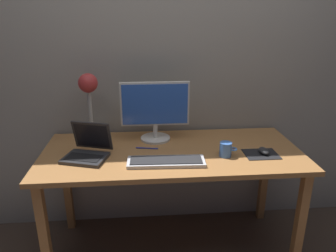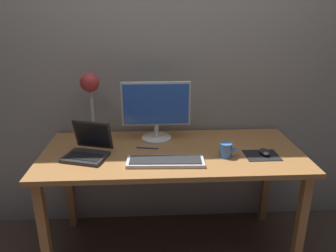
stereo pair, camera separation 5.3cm
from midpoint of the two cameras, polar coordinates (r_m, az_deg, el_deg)
ground_plane at (r=2.38m, az=1.33°, el=-20.86°), size 4.80×4.80×0.00m
back_wall at (r=2.22m, az=0.80°, el=13.25°), size 4.80×0.06×2.60m
desk at (r=2.02m, az=1.47°, el=-6.46°), size 1.60×0.70×0.74m
monitor at (r=2.08m, az=-1.42°, el=3.17°), size 0.45×0.20×0.39m
keyboard_main at (r=1.82m, az=0.37°, el=-6.36°), size 0.45×0.16×0.03m
laptop at (r=1.95m, az=-13.25°, el=-3.57°), size 0.30×0.29×0.20m
desk_lamp at (r=2.13m, az=-12.98°, el=5.17°), size 0.19×0.19×0.45m
mousepad at (r=2.00m, az=17.18°, el=-5.04°), size 0.20×0.16×0.00m
mouse at (r=2.01m, az=17.65°, el=-4.45°), size 0.06×0.10×0.03m
coffee_mug at (r=1.92m, az=11.14°, el=-4.25°), size 0.11×0.07×0.09m
pen at (r=2.01m, az=-2.97°, el=-3.95°), size 0.14×0.03×0.01m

